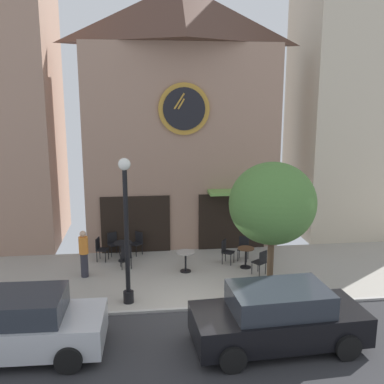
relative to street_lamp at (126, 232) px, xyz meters
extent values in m
cube|color=#9E998E|center=(2.02, 1.92, -2.29)|extent=(26.06, 5.36, 0.05)
cube|color=#2D2D30|center=(2.02, -3.74, -2.29)|extent=(26.06, 5.96, 0.05)
cube|color=#A8A5A0|center=(2.02, -0.74, -2.22)|extent=(26.06, 0.12, 0.08)
cube|color=#9E7A66|center=(2.18, 5.85, 1.84)|extent=(7.84, 2.51, 8.20)
pyramid|color=#4C3328|center=(2.18, 5.85, 7.10)|extent=(7.05, 3.51, 2.32)
cylinder|color=#B7842D|center=(2.18, 4.54, 3.44)|extent=(1.99, 0.10, 1.99)
cylinder|color=black|center=(2.18, 4.48, 3.44)|extent=(1.63, 0.04, 1.63)
cube|color=#B7842D|center=(2.06, 4.44, 3.63)|extent=(0.29, 0.03, 0.41)
cube|color=#B7842D|center=(1.99, 4.44, 3.73)|extent=(0.43, 0.03, 0.61)
cube|color=black|center=(0.22, 4.56, -1.11)|extent=(2.74, 0.10, 2.30)
cube|color=black|center=(4.14, 4.56, -1.11)|extent=(2.74, 0.10, 2.30)
cube|color=#72A84C|center=(4.38, 4.25, 0.19)|extent=(2.51, 0.90, 0.12)
cube|color=beige|center=(10.36, 6.69, 4.78)|extent=(5.63, 4.17, 14.09)
cylinder|color=black|center=(0.00, 0.00, -2.08)|extent=(0.32, 0.32, 0.36)
cylinder|color=black|center=(0.00, 0.00, -0.21)|extent=(0.14, 0.14, 4.09)
sphere|color=white|center=(0.00, 0.00, 2.01)|extent=(0.36, 0.36, 0.36)
cylinder|color=brown|center=(4.36, -0.19, -1.20)|extent=(0.20, 0.20, 2.12)
ellipsoid|color=#4C7A38|center=(4.36, -0.19, 0.78)|extent=(2.63, 2.37, 2.50)
cylinder|color=black|center=(-0.27, 3.58, -1.90)|extent=(0.07, 0.07, 0.72)
cylinder|color=black|center=(-0.27, 3.58, -2.25)|extent=(0.40, 0.40, 0.03)
cylinder|color=black|center=(-0.27, 3.58, -1.54)|extent=(0.70, 0.70, 0.03)
cylinder|color=black|center=(1.99, 2.25, -1.90)|extent=(0.07, 0.07, 0.73)
cylinder|color=black|center=(1.99, 2.25, -2.25)|extent=(0.40, 0.40, 0.03)
cylinder|color=gray|center=(1.99, 2.25, -1.53)|extent=(0.66, 0.66, 0.03)
cylinder|color=black|center=(4.22, 2.37, -1.89)|extent=(0.07, 0.07, 0.74)
cylinder|color=black|center=(4.22, 2.37, -2.25)|extent=(0.40, 0.40, 0.03)
cylinder|color=brown|center=(4.22, 2.37, -1.52)|extent=(0.60, 0.60, 0.03)
cube|color=black|center=(-1.06, 3.68, -1.81)|extent=(0.49, 0.49, 0.04)
cube|color=black|center=(-1.23, 3.72, -1.59)|extent=(0.13, 0.38, 0.45)
cylinder|color=black|center=(-0.93, 3.47, -2.04)|extent=(0.03, 0.03, 0.45)
cylinder|color=black|center=(-0.85, 3.80, -2.04)|extent=(0.03, 0.03, 0.45)
cylinder|color=black|center=(-1.26, 3.56, -2.04)|extent=(0.03, 0.03, 0.45)
cylinder|color=black|center=(-1.18, 3.89, -2.04)|extent=(0.03, 0.03, 0.45)
cube|color=black|center=(4.53, 1.69, -1.81)|extent=(0.56, 0.56, 0.04)
cube|color=black|center=(4.63, 1.54, -1.59)|extent=(0.33, 0.25, 0.45)
cylinder|color=black|center=(4.57, 1.92, -2.04)|extent=(0.03, 0.03, 0.45)
cylinder|color=black|center=(4.29, 1.72, -2.04)|extent=(0.03, 0.03, 0.45)
cylinder|color=black|center=(4.77, 1.65, -2.04)|extent=(0.03, 0.03, 0.45)
cylinder|color=black|center=(4.49, 1.45, -2.04)|extent=(0.03, 0.03, 0.45)
cube|color=black|center=(3.66, 2.83, -1.81)|extent=(0.55, 0.55, 0.04)
cube|color=black|center=(3.50, 2.93, -1.59)|extent=(0.24, 0.34, 0.45)
cylinder|color=black|center=(3.71, 2.60, -2.04)|extent=(0.03, 0.03, 0.45)
cylinder|color=black|center=(3.89, 2.89, -2.04)|extent=(0.03, 0.03, 0.45)
cylinder|color=black|center=(3.42, 2.78, -2.04)|extent=(0.03, 0.03, 0.45)
cylinder|color=black|center=(3.60, 3.07, -2.04)|extent=(0.03, 0.03, 0.45)
cube|color=black|center=(-0.15, 2.84, -1.81)|extent=(0.46, 0.46, 0.04)
cube|color=black|center=(-0.12, 2.66, -1.59)|extent=(0.38, 0.10, 0.45)
cylinder|color=black|center=(-0.01, 3.04, -2.04)|extent=(0.03, 0.03, 0.45)
cylinder|color=black|center=(-0.35, 2.98, -2.04)|extent=(0.03, 0.03, 0.45)
cylinder|color=black|center=(0.04, 2.70, -2.04)|extent=(0.03, 0.03, 0.45)
cylinder|color=black|center=(-0.29, 2.65, -2.04)|extent=(0.03, 0.03, 0.45)
cube|color=black|center=(0.22, 4.21, -1.81)|extent=(0.57, 0.57, 0.04)
cube|color=black|center=(0.34, 4.34, -1.59)|extent=(0.30, 0.29, 0.45)
cylinder|color=black|center=(-0.02, 4.21, -2.04)|extent=(0.03, 0.03, 0.45)
cylinder|color=black|center=(0.22, 3.97, -2.04)|extent=(0.03, 0.03, 0.45)
cylinder|color=black|center=(0.22, 4.45, -2.04)|extent=(0.03, 0.03, 0.45)
cylinder|color=black|center=(0.46, 4.21, -2.04)|extent=(0.03, 0.03, 0.45)
cube|color=black|center=(-0.65, 4.24, -1.81)|extent=(0.53, 0.53, 0.04)
cube|color=black|center=(-0.72, 4.41, -1.59)|extent=(0.36, 0.19, 0.45)
cylinder|color=black|center=(-0.74, 4.02, -2.04)|extent=(0.03, 0.03, 0.45)
cylinder|color=black|center=(-0.43, 4.15, -2.04)|extent=(0.03, 0.03, 0.45)
cylinder|color=black|center=(-0.88, 4.33, -2.04)|extent=(0.03, 0.03, 0.45)
cylinder|color=black|center=(-0.56, 4.46, -2.04)|extent=(0.03, 0.03, 0.45)
cube|color=black|center=(4.29, 3.11, -1.81)|extent=(0.52, 0.52, 0.04)
cube|color=black|center=(4.36, 3.28, -1.59)|extent=(0.37, 0.18, 0.45)
cylinder|color=black|center=(4.07, 3.02, -2.04)|extent=(0.03, 0.03, 0.45)
cylinder|color=black|center=(4.39, 2.89, -2.04)|extent=(0.03, 0.03, 0.45)
cylinder|color=black|center=(4.20, 3.33, -2.04)|extent=(0.03, 0.03, 0.45)
cylinder|color=black|center=(4.52, 3.20, -2.04)|extent=(0.03, 0.03, 0.45)
cylinder|color=#2D2D38|center=(-1.56, 2.20, -1.84)|extent=(0.32, 0.32, 0.85)
cylinder|color=orange|center=(-1.56, 2.20, -1.11)|extent=(0.40, 0.40, 0.60)
sphere|color=tan|center=(-1.56, 2.20, -0.70)|extent=(0.22, 0.22, 0.22)
cube|color=#B7BABF|center=(-2.67, -2.50, -1.67)|extent=(4.35, 1.91, 0.75)
cube|color=#262B33|center=(-2.67, -2.50, -1.01)|extent=(2.45, 1.65, 0.60)
cylinder|color=black|center=(-1.28, -3.43, -1.94)|extent=(0.65, 0.24, 0.64)
cylinder|color=black|center=(-1.23, -1.63, -1.94)|extent=(0.65, 0.24, 0.64)
cube|color=black|center=(3.79, -2.86, -1.67)|extent=(4.40, 2.05, 0.75)
cube|color=#262B33|center=(3.79, -2.86, -1.01)|extent=(2.50, 1.72, 0.60)
cylinder|color=black|center=(5.26, -3.68, -1.94)|extent=(0.65, 0.26, 0.64)
cylinder|color=black|center=(5.16, -1.88, -1.94)|extent=(0.65, 0.26, 0.64)
cylinder|color=black|center=(2.43, -3.85, -1.94)|extent=(0.65, 0.26, 0.64)
cylinder|color=black|center=(2.32, -2.05, -1.94)|extent=(0.65, 0.26, 0.64)
camera|label=1|loc=(0.44, -12.83, 3.93)|focal=41.91mm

